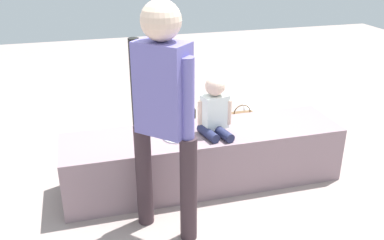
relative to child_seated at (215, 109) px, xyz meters
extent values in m
plane|color=gray|center=(-0.08, 0.04, -0.70)|extent=(12.00, 12.00, 0.00)
cube|color=gray|center=(-0.08, 0.04, -0.46)|extent=(2.35, 0.59, 0.48)
cylinder|color=#232749|center=(-0.08, -0.08, -0.18)|extent=(0.13, 0.26, 0.08)
cylinder|color=#232749|center=(0.04, -0.10, -0.18)|extent=(0.13, 0.26, 0.08)
cube|color=white|center=(0.00, 0.02, -0.03)|extent=(0.23, 0.18, 0.28)
sphere|color=beige|center=(0.00, 0.02, 0.19)|extent=(0.16, 0.16, 0.16)
cylinder|color=beige|center=(-0.11, 0.04, -0.04)|extent=(0.05, 0.05, 0.21)
cylinder|color=beige|center=(0.12, -0.01, -0.04)|extent=(0.05, 0.05, 0.21)
cylinder|color=#37282E|center=(-0.40, -0.65, -0.30)|extent=(0.12, 0.12, 0.79)
cylinder|color=#37282E|center=(-0.66, -0.39, -0.30)|extent=(0.12, 0.12, 0.79)
cube|color=#6B64B3|center=(-0.53, -0.52, 0.40)|extent=(0.38, 0.38, 0.61)
sphere|color=beige|center=(-0.53, -0.52, 0.83)|extent=(0.25, 0.25, 0.25)
cylinder|color=#6B64B3|center=(-0.40, -0.64, 0.34)|extent=(0.09, 0.09, 0.57)
cylinder|color=#6B64B3|center=(-0.65, -0.39, 0.34)|extent=(0.09, 0.09, 0.57)
cylinder|color=white|center=(-0.33, -0.01, -0.21)|extent=(0.22, 0.22, 0.01)
cylinder|color=#94573D|center=(-0.33, -0.01, -0.18)|extent=(0.10, 0.10, 0.04)
cylinder|color=silver|center=(-0.33, -0.01, -0.15)|extent=(0.10, 0.10, 0.01)
cube|color=silver|center=(-0.27, -0.02, -0.20)|extent=(0.11, 0.04, 0.00)
cube|color=#4C99E0|center=(0.52, 0.53, -0.54)|extent=(0.23, 0.11, 0.31)
torus|color=white|center=(0.47, 0.53, -0.39)|extent=(0.09, 0.01, 0.09)
torus|color=white|center=(0.57, 0.53, -0.39)|extent=(0.09, 0.01, 0.09)
cylinder|color=black|center=(-0.49, 1.06, -0.68)|extent=(0.36, 0.36, 0.04)
cylinder|color=black|center=(-0.49, 1.06, -0.14)|extent=(0.11, 0.11, 1.04)
cylinder|color=silver|center=(-0.05, 0.49, -0.61)|extent=(0.07, 0.07, 0.18)
cone|color=silver|center=(-0.05, 0.49, -0.50)|extent=(0.07, 0.07, 0.03)
cylinder|color=white|center=(-0.05, 0.49, -0.47)|extent=(0.03, 0.03, 0.02)
cylinder|color=red|center=(-0.81, 0.72, -0.64)|extent=(0.07, 0.07, 0.11)
cube|color=white|center=(0.94, 1.21, -0.63)|extent=(0.34, 0.33, 0.14)
cube|color=black|center=(0.02, 1.24, -0.59)|extent=(0.32, 0.13, 0.22)
torus|color=black|center=(0.02, 1.24, -0.48)|extent=(0.24, 0.01, 0.24)
cube|color=brown|center=(0.62, 0.91, -0.58)|extent=(0.27, 0.13, 0.23)
torus|color=brown|center=(0.62, 0.91, -0.47)|extent=(0.20, 0.01, 0.20)
camera|label=1|loc=(-1.03, -3.00, 1.28)|focal=39.37mm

